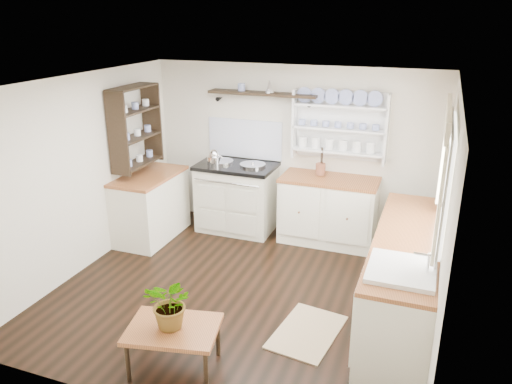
# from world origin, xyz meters

# --- Properties ---
(floor) EXTENTS (4.00, 3.80, 0.01)m
(floor) POSITION_xyz_m (0.00, 0.00, 0.00)
(floor) COLOR black
(floor) RESTS_ON ground
(wall_back) EXTENTS (4.00, 0.02, 2.30)m
(wall_back) POSITION_xyz_m (0.00, 1.90, 1.15)
(wall_back) COLOR silver
(wall_back) RESTS_ON ground
(wall_right) EXTENTS (0.02, 3.80, 2.30)m
(wall_right) POSITION_xyz_m (2.00, 0.00, 1.15)
(wall_right) COLOR silver
(wall_right) RESTS_ON ground
(wall_left) EXTENTS (0.02, 3.80, 2.30)m
(wall_left) POSITION_xyz_m (-2.00, 0.00, 1.15)
(wall_left) COLOR silver
(wall_left) RESTS_ON ground
(ceiling) EXTENTS (4.00, 3.80, 0.01)m
(ceiling) POSITION_xyz_m (0.00, 0.00, 2.30)
(ceiling) COLOR white
(ceiling) RESTS_ON wall_back
(window) EXTENTS (0.08, 1.55, 1.22)m
(window) POSITION_xyz_m (1.95, 0.15, 1.56)
(window) COLOR white
(window) RESTS_ON wall_right
(aga_cooker) EXTENTS (1.08, 0.75, 0.99)m
(aga_cooker) POSITION_xyz_m (-0.70, 1.57, 0.49)
(aga_cooker) COLOR beige
(aga_cooker) RESTS_ON floor
(back_cabinets) EXTENTS (1.27, 0.63, 0.90)m
(back_cabinets) POSITION_xyz_m (0.60, 1.60, 0.46)
(back_cabinets) COLOR white
(back_cabinets) RESTS_ON floor
(right_cabinets) EXTENTS (0.62, 2.43, 0.90)m
(right_cabinets) POSITION_xyz_m (1.70, 0.10, 0.46)
(right_cabinets) COLOR white
(right_cabinets) RESTS_ON floor
(belfast_sink) EXTENTS (0.55, 0.60, 0.45)m
(belfast_sink) POSITION_xyz_m (1.70, -0.65, 0.80)
(belfast_sink) COLOR white
(belfast_sink) RESTS_ON right_cabinets
(left_cabinets) EXTENTS (0.62, 1.13, 0.90)m
(left_cabinets) POSITION_xyz_m (-1.70, 0.90, 0.46)
(left_cabinets) COLOR white
(left_cabinets) RESTS_ON floor
(plate_rack) EXTENTS (1.20, 0.22, 0.90)m
(plate_rack) POSITION_xyz_m (0.65, 1.86, 1.56)
(plate_rack) COLOR white
(plate_rack) RESTS_ON wall_back
(high_shelf) EXTENTS (1.50, 0.29, 0.16)m
(high_shelf) POSITION_xyz_m (-0.40, 1.78, 1.91)
(high_shelf) COLOR black
(high_shelf) RESTS_ON wall_back
(left_shelving) EXTENTS (0.28, 0.80, 1.05)m
(left_shelving) POSITION_xyz_m (-1.84, 0.90, 1.55)
(left_shelving) COLOR black
(left_shelving) RESTS_ON wall_left
(kettle) EXTENTS (0.20, 0.20, 0.24)m
(kettle) POSITION_xyz_m (-0.98, 1.45, 1.05)
(kettle) COLOR silver
(kettle) RESTS_ON aga_cooker
(utensil_crock) EXTENTS (0.13, 0.13, 0.15)m
(utensil_crock) POSITION_xyz_m (0.45, 1.68, 0.99)
(utensil_crock) COLOR brown
(utensil_crock) RESTS_ON back_cabinets
(center_table) EXTENTS (0.87, 0.70, 0.42)m
(center_table) POSITION_xyz_m (-0.07, -1.40, 0.37)
(center_table) COLOR brown
(center_table) RESTS_ON floor
(potted_plant) EXTENTS (0.46, 0.41, 0.46)m
(potted_plant) POSITION_xyz_m (-0.07, -1.40, 0.65)
(potted_plant) COLOR #3F7233
(potted_plant) RESTS_ON center_table
(floor_rug) EXTENTS (0.66, 0.92, 0.02)m
(floor_rug) POSITION_xyz_m (0.88, -0.51, 0.01)
(floor_rug) COLOR #9C735B
(floor_rug) RESTS_ON floor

